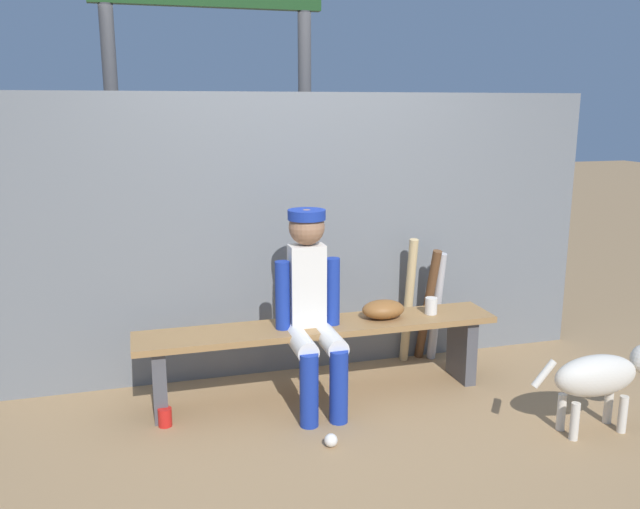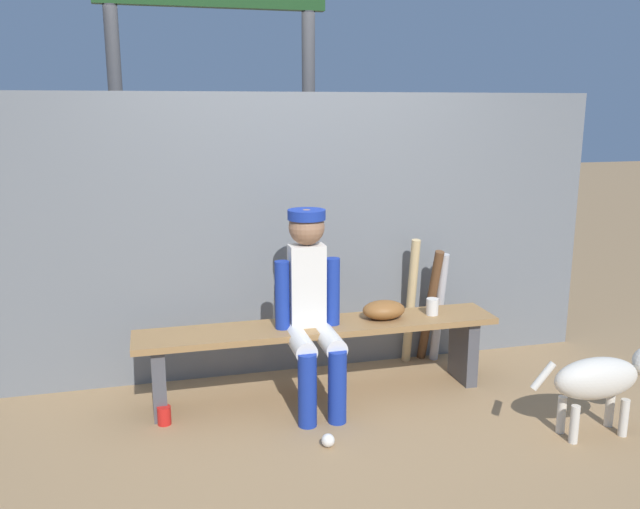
% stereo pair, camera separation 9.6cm
% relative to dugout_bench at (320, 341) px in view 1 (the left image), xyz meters
% --- Properties ---
extents(ground_plane, '(30.00, 30.00, 0.00)m').
position_rel_dugout_bench_xyz_m(ground_plane, '(0.00, 0.00, -0.37)').
color(ground_plane, '#9E7A51').
extents(chainlink_fence, '(4.26, 0.03, 1.92)m').
position_rel_dugout_bench_xyz_m(chainlink_fence, '(0.00, 0.48, 0.59)').
color(chainlink_fence, slate).
rests_on(chainlink_fence, ground_plane).
extents(dugout_bench, '(2.30, 0.36, 0.48)m').
position_rel_dugout_bench_xyz_m(dugout_bench, '(0.00, 0.00, 0.00)').
color(dugout_bench, olive).
rests_on(dugout_bench, ground_plane).
extents(player_seated, '(0.41, 0.55, 1.22)m').
position_rel_dugout_bench_xyz_m(player_seated, '(-0.08, -0.11, 0.30)').
color(player_seated, silver).
rests_on(player_seated, ground_plane).
extents(baseball_glove, '(0.28, 0.20, 0.12)m').
position_rel_dugout_bench_xyz_m(baseball_glove, '(0.42, 0.00, 0.17)').
color(baseball_glove, brown).
rests_on(baseball_glove, dugout_bench).
extents(bat_wood_natural, '(0.08, 0.17, 0.93)m').
position_rel_dugout_bench_xyz_m(bat_wood_natural, '(0.76, 0.36, 0.09)').
color(bat_wood_natural, tan).
rests_on(bat_wood_natural, ground_plane).
extents(bat_wood_dark, '(0.10, 0.26, 0.85)m').
position_rel_dugout_bench_xyz_m(bat_wood_dark, '(0.90, 0.35, 0.05)').
color(bat_wood_dark, brown).
rests_on(bat_wood_dark, ground_plane).
extents(bat_aluminum_silver, '(0.08, 0.17, 0.82)m').
position_rel_dugout_bench_xyz_m(bat_aluminum_silver, '(0.97, 0.35, 0.04)').
color(bat_aluminum_silver, '#B7B7BC').
rests_on(bat_aluminum_silver, ground_plane).
extents(baseball, '(0.07, 0.07, 0.07)m').
position_rel_dugout_bench_xyz_m(baseball, '(-0.12, -0.65, -0.33)').
color(baseball, white).
rests_on(baseball, ground_plane).
extents(cup_on_ground, '(0.08, 0.08, 0.11)m').
position_rel_dugout_bench_xyz_m(cup_on_ground, '(-0.98, -0.15, -0.32)').
color(cup_on_ground, red).
rests_on(cup_on_ground, ground_plane).
extents(cup_on_bench, '(0.08, 0.08, 0.11)m').
position_rel_dugout_bench_xyz_m(cup_on_bench, '(0.76, 0.00, 0.17)').
color(cup_on_bench, silver).
rests_on(cup_on_bench, dugout_bench).
extents(scoreboard, '(1.92, 0.27, 3.48)m').
position_rel_dugout_bench_xyz_m(scoreboard, '(-0.42, 1.18, 2.02)').
color(scoreboard, '#3F3F42').
rests_on(scoreboard, ground_plane).
extents(dog, '(0.84, 0.20, 0.49)m').
position_rel_dugout_bench_xyz_m(dog, '(1.42, -0.89, -0.04)').
color(dog, beige).
rests_on(dog, ground_plane).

